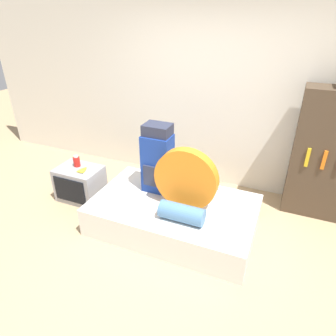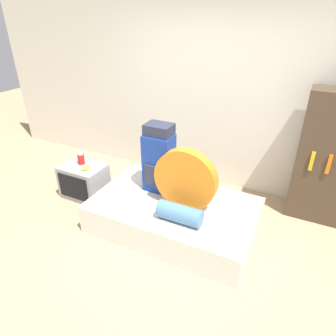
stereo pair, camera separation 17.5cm
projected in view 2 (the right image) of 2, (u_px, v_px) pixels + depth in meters
name	position (u px, v px, depth m)	size (l,w,h in m)	color
ground_plane	(159.00, 254.00, 3.33)	(16.00, 16.00, 0.00)	tan
wall_back	(219.00, 99.00, 4.15)	(8.00, 0.05, 2.60)	silver
bed	(174.00, 215.00, 3.66)	(1.93, 1.18, 0.37)	silver
backpack	(159.00, 159.00, 3.66)	(0.35, 0.29, 0.87)	navy
tent_bag	(186.00, 180.00, 3.33)	(0.73, 0.13, 0.73)	orange
sleeping_roll	(180.00, 213.00, 3.22)	(0.49, 0.20, 0.20)	teal
television	(84.00, 181.00, 4.27)	(0.60, 0.46, 0.48)	#939399
canister	(81.00, 159.00, 4.19)	(0.09, 0.09, 0.16)	red
banana_bunch	(87.00, 168.00, 4.09)	(0.12, 0.16, 0.03)	yellow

